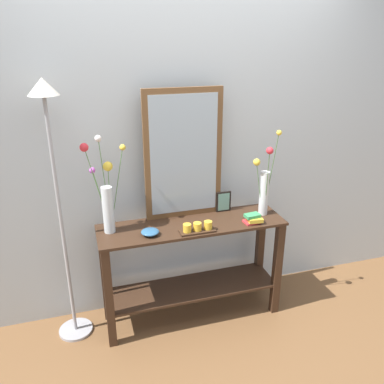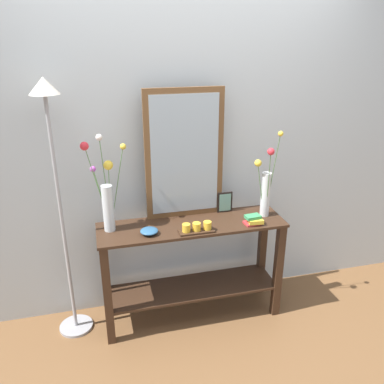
# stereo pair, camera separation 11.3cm
# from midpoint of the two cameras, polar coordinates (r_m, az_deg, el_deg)

# --- Properties ---
(ground_plane) EXTENTS (7.00, 6.00, 0.02)m
(ground_plane) POSITION_cam_midpoint_polar(r_m,az_deg,el_deg) (3.24, 1.04, -17.24)
(ground_plane) COLOR brown
(wall_back) EXTENTS (6.40, 0.08, 2.70)m
(wall_back) POSITION_cam_midpoint_polar(r_m,az_deg,el_deg) (2.89, -0.39, 8.20)
(wall_back) COLOR #B2BCC1
(wall_back) RESTS_ON ground
(console_table) EXTENTS (1.33, 0.37, 0.78)m
(console_table) POSITION_cam_midpoint_polar(r_m,az_deg,el_deg) (2.95, 1.11, -9.77)
(console_table) COLOR #382316
(console_table) RESTS_ON ground
(mirror_leaning) EXTENTS (0.56, 0.03, 0.92)m
(mirror_leaning) POSITION_cam_midpoint_polar(r_m,az_deg,el_deg) (2.77, 0.09, 5.34)
(mirror_leaning) COLOR brown
(mirror_leaning) RESTS_ON console_table
(tall_vase_left) EXTENTS (0.29, 0.18, 0.64)m
(tall_vase_left) POSITION_cam_midpoint_polar(r_m,az_deg,el_deg) (2.68, -11.04, -0.43)
(tall_vase_left) COLOR silver
(tall_vase_left) RESTS_ON console_table
(vase_right) EXTENTS (0.17, 0.14, 0.64)m
(vase_right) POSITION_cam_midpoint_polar(r_m,az_deg,el_deg) (2.90, 11.67, 0.59)
(vase_right) COLOR silver
(vase_right) RESTS_ON console_table
(candle_tray) EXTENTS (0.24, 0.09, 0.07)m
(candle_tray) POSITION_cam_midpoint_polar(r_m,az_deg,el_deg) (2.69, 1.92, -5.23)
(candle_tray) COLOR #382316
(candle_tray) RESTS_ON console_table
(picture_frame_small) EXTENTS (0.11, 0.01, 0.16)m
(picture_frame_small) POSITION_cam_midpoint_polar(r_m,az_deg,el_deg) (2.97, 5.84, -1.48)
(picture_frame_small) COLOR black
(picture_frame_small) RESTS_ON console_table
(decorative_bowl) EXTENTS (0.12, 0.12, 0.04)m
(decorative_bowl) POSITION_cam_midpoint_polar(r_m,az_deg,el_deg) (2.67, -4.98, -5.63)
(decorative_bowl) COLOR #2D5B84
(decorative_bowl) RESTS_ON console_table
(book_stack) EXTENTS (0.13, 0.10, 0.07)m
(book_stack) POSITION_cam_midpoint_polar(r_m,az_deg,el_deg) (2.83, 10.00, -4.00)
(book_stack) COLOR #C63338
(book_stack) RESTS_ON console_table
(floor_lamp) EXTENTS (0.24, 0.24, 1.80)m
(floor_lamp) POSITION_cam_midpoint_polar(r_m,az_deg,el_deg) (2.62, -17.90, 2.64)
(floor_lamp) COLOR #9E9EA3
(floor_lamp) RESTS_ON ground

